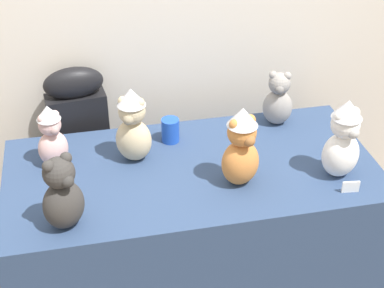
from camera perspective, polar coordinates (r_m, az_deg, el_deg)
display_table at (r=2.70m, az=-0.00°, el=-9.07°), size 1.57×0.76×0.78m
instrument_case at (r=2.98m, az=-10.64°, el=-1.65°), size 0.29×0.15×1.05m
teddy_bear_sand at (r=2.43m, az=-5.84°, el=1.79°), size 0.19×0.18×0.34m
teddy_bear_snow at (r=2.40m, az=14.61°, el=0.41°), size 0.19×0.17×0.35m
teddy_bear_charcoal at (r=2.13m, az=-12.62°, el=-4.89°), size 0.20×0.20×0.31m
teddy_bear_ginger at (r=2.28m, az=4.85°, el=-0.35°), size 0.19×0.18×0.35m
teddy_bear_blush at (r=2.47m, az=-13.63°, el=0.73°), size 0.16×0.15×0.28m
teddy_bear_ash at (r=2.72m, az=8.45°, el=4.31°), size 0.17×0.15×0.27m
party_cup_blue at (r=2.60m, az=-2.14°, el=1.36°), size 0.08×0.08×0.11m
name_card_front_left at (r=2.39m, az=15.32°, el=-4.08°), size 0.07×0.02×0.05m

